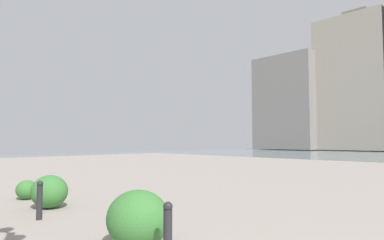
# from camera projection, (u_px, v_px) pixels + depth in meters

# --- Properties ---
(building_annex) EXTENTS (12.38, 15.88, 27.10)m
(building_annex) POSITION_uv_depth(u_px,v_px,m) (361.00, 86.00, 63.93)
(building_annex) COLOR #9E9384
(building_annex) RESTS_ON ground
(building_highrise) EXTENTS (12.79, 14.30, 19.01)m
(building_highrise) POSITION_uv_depth(u_px,v_px,m) (296.00, 104.00, 69.69)
(building_highrise) COLOR gray
(building_highrise) RESTS_ON ground
(bollard_near) EXTENTS (0.13, 0.13, 0.87)m
(bollard_near) POSITION_uv_depth(u_px,v_px,m) (168.00, 233.00, 4.37)
(bollard_near) COLOR #232328
(bollard_near) RESTS_ON ground
(bollard_mid) EXTENTS (0.13, 0.13, 0.83)m
(bollard_mid) POSITION_uv_depth(u_px,v_px,m) (40.00, 199.00, 6.99)
(bollard_mid) COLOR #232328
(bollard_mid) RESTS_ON ground
(shrub_low) EXTENTS (0.64, 0.58, 0.55)m
(shrub_low) POSITION_uv_depth(u_px,v_px,m) (27.00, 190.00, 9.43)
(shrub_low) COLOR #387533
(shrub_low) RESTS_ON ground
(shrub_round) EXTENTS (1.07, 0.96, 0.91)m
(shrub_round) POSITION_uv_depth(u_px,v_px,m) (138.00, 219.00, 5.16)
(shrub_round) COLOR #387533
(shrub_round) RESTS_ON ground
(shrub_wide) EXTENTS (0.97, 0.87, 0.82)m
(shrub_wide) POSITION_uv_depth(u_px,v_px,m) (49.00, 192.00, 8.19)
(shrub_wide) COLOR #387533
(shrub_wide) RESTS_ON ground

